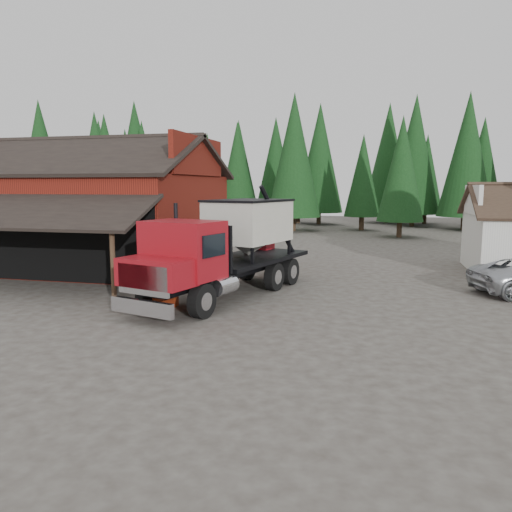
# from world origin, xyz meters

# --- Properties ---
(ground) EXTENTS (120.00, 120.00, 0.00)m
(ground) POSITION_xyz_m (0.00, 0.00, 0.00)
(ground) COLOR #3F3831
(ground) RESTS_ON ground
(red_barn) EXTENTS (12.80, 13.63, 7.18)m
(red_barn) POSITION_xyz_m (-11.00, 9.90, 2.69)
(red_barn) COLOR maroon
(red_barn) RESTS_ON ground
(conifer_backdrop) EXTENTS (76.00, 16.00, 16.00)m
(conifer_backdrop) POSITION_xyz_m (0.00, 42.00, 0.00)
(conifer_backdrop) COLOR black
(conifer_backdrop) RESTS_ON ground
(near_pine_a) EXTENTS (4.40, 4.40, 11.40)m
(near_pine_a) POSITION_xyz_m (-22.00, 28.00, 6.39)
(near_pine_a) COLOR #382619
(near_pine_a) RESTS_ON ground
(near_pine_b) EXTENTS (3.96, 3.96, 10.40)m
(near_pine_b) POSITION_xyz_m (6.00, 30.00, 5.89)
(near_pine_b) COLOR #382619
(near_pine_b) RESTS_ON ground
(near_pine_d) EXTENTS (5.28, 5.28, 13.40)m
(near_pine_d) POSITION_xyz_m (-4.00, 34.00, 7.39)
(near_pine_d) COLOR #382619
(near_pine_d) RESTS_ON ground
(feed_truck) EXTENTS (5.28, 10.30, 4.49)m
(feed_truck) POSITION_xyz_m (-1.60, 4.03, 2.10)
(feed_truck) COLOR black
(feed_truck) RESTS_ON ground
(equip_box) EXTENTS (0.82, 1.17, 0.60)m
(equip_box) POSITION_xyz_m (-3.30, 1.54, 0.30)
(equip_box) COLOR maroon
(equip_box) RESTS_ON ground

